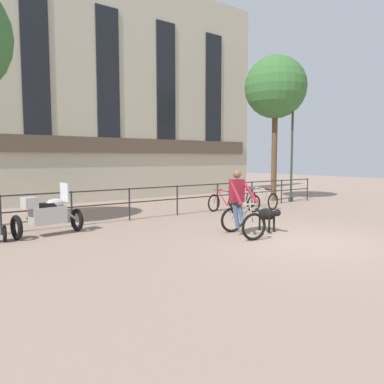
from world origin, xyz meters
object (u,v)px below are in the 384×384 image
at_px(parked_bicycle_mid_left, 244,201).
at_px(street_lamp, 292,143).
at_px(parked_bicycle_mid_right, 262,200).
at_px(cyclist_with_bike, 240,206).
at_px(parked_motorcycle, 48,214).
at_px(dog, 268,215).
at_px(parked_bicycle_near_lamp, 225,203).

height_order(parked_bicycle_mid_left, street_lamp, street_lamp).
bearing_deg(parked_bicycle_mid_right, street_lamp, -169.58).
bearing_deg(parked_bicycle_mid_left, cyclist_with_bike, 45.65).
bearing_deg(parked_motorcycle, street_lamp, -92.28).
distance_m(dog, parked_motorcycle, 5.86).
distance_m(parked_bicycle_near_lamp, street_lamp, 5.53).
bearing_deg(parked_bicycle_near_lamp, parked_bicycle_mid_left, 171.11).
xyz_separation_m(dog, street_lamp, (6.29, 4.16, 2.24)).
relative_size(cyclist_with_bike, street_lamp, 0.35).
xyz_separation_m(cyclist_with_bike, parked_bicycle_mid_left, (3.32, 3.15, -0.41)).
relative_size(dog, parked_bicycle_near_lamp, 0.84).
bearing_deg(parked_bicycle_mid_left, parked_bicycle_near_lamp, 2.16).
xyz_separation_m(cyclist_with_bike, street_lamp, (7.26, 4.05, 1.94)).
bearing_deg(parked_motorcycle, parked_bicycle_near_lamp, -96.24).
relative_size(dog, street_lamp, 0.21).
height_order(parked_bicycle_mid_left, parked_bicycle_mid_right, same).
bearing_deg(parked_motorcycle, parked_bicycle_mid_left, -96.43).
distance_m(parked_motorcycle, parked_bicycle_near_lamp, 6.34).
bearing_deg(dog, street_lamp, 39.34).
bearing_deg(street_lamp, parked_bicycle_near_lamp, -169.62).
height_order(dog, street_lamp, street_lamp).
bearing_deg(cyclist_with_bike, parked_motorcycle, 157.75).
relative_size(parked_bicycle_mid_left, street_lamp, 0.23).
relative_size(parked_motorcycle, parked_bicycle_mid_left, 1.57).
relative_size(parked_bicycle_near_lamp, parked_bicycle_mid_right, 1.02).
relative_size(parked_bicycle_near_lamp, parked_bicycle_mid_left, 1.06).
distance_m(parked_motorcycle, parked_bicycle_mid_right, 8.31).
height_order(dog, parked_bicycle_mid_left, parked_bicycle_mid_left).
bearing_deg(parked_bicycle_mid_right, parked_motorcycle, -5.48).
xyz_separation_m(parked_motorcycle, parked_bicycle_mid_left, (7.32, 0.16, -0.20)).
distance_m(cyclist_with_bike, street_lamp, 8.54).
relative_size(dog, parked_bicycle_mid_right, 0.85).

